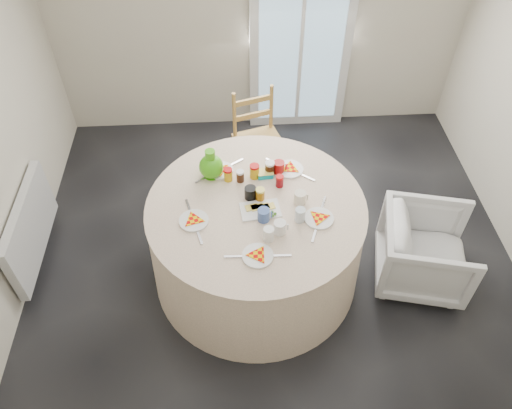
{
  "coord_description": "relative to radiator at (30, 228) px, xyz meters",
  "views": [
    {
      "loc": [
        -0.31,
        -2.49,
        3.38
      ],
      "look_at": [
        -0.16,
        -0.05,
        0.8
      ],
      "focal_mm": 35.0,
      "sensor_mm": 36.0,
      "label": 1
    }
  ],
  "objects": [
    {
      "name": "jar_cluster",
      "position": [
        1.77,
        -0.01,
        0.44
      ],
      "size": [
        0.47,
        0.3,
        0.13
      ],
      "primitive_type": null,
      "rotation": [
        0.0,
        0.0,
        0.22
      ],
      "color": "#AD7325",
      "rests_on": "table"
    },
    {
      "name": "butter_tub",
      "position": [
        1.87,
        0.05,
        0.41
      ],
      "size": [
        0.13,
        0.1,
        0.05
      ],
      "primitive_type": "cube",
      "rotation": [
        0.0,
        0.0,
        0.09
      ],
      "color": "#05A5B6",
      "rests_on": "table"
    },
    {
      "name": "glass_door",
      "position": [
        2.34,
        1.75,
        0.67
      ],
      "size": [
        1.0,
        0.08,
        2.1
      ],
      "primitive_type": "cube",
      "color": "silver",
      "rests_on": "floor"
    },
    {
      "name": "wooden_chair",
      "position": [
        1.88,
        0.86,
        0.09
      ],
      "size": [
        0.51,
        0.5,
        0.93
      ],
      "primitive_type": null,
      "rotation": [
        0.0,
        0.0,
        0.29
      ],
      "color": "#AB8543",
      "rests_on": "floor"
    },
    {
      "name": "cheese_platter",
      "position": [
        1.81,
        -0.3,
        0.39
      ],
      "size": [
        0.3,
        0.21,
        0.04
      ],
      "primitive_type": null,
      "rotation": [
        0.0,
        0.0,
        0.11
      ],
      "color": "silver",
      "rests_on": "table"
    },
    {
      "name": "mugs_glasses",
      "position": [
        1.92,
        -0.29,
        0.43
      ],
      "size": [
        0.83,
        0.83,
        0.12
      ],
      "primitive_type": null,
      "rotation": [
        0.0,
        0.0,
        -0.38
      ],
      "color": "gray",
      "rests_on": "table"
    },
    {
      "name": "wall_back",
      "position": [
        1.94,
        1.8,
        0.92
      ],
      "size": [
        4.0,
        0.02,
        2.6
      ],
      "primitive_type": "cube",
      "color": "#BCB5A3",
      "rests_on": "floor"
    },
    {
      "name": "radiator",
      "position": [
        0.0,
        0.0,
        0.0
      ],
      "size": [
        0.07,
        1.0,
        0.55
      ],
      "primitive_type": "cube",
      "color": "silver",
      "rests_on": "floor"
    },
    {
      "name": "floor",
      "position": [
        1.94,
        -0.2,
        -0.38
      ],
      "size": [
        4.0,
        4.0,
        0.0
      ],
      "primitive_type": "plane",
      "color": "black",
      "rests_on": "ground"
    },
    {
      "name": "armchair",
      "position": [
        3.09,
        -0.37,
        0.01
      ],
      "size": [
        0.77,
        0.8,
        0.69
      ],
      "primitive_type": "imported",
      "rotation": [
        0.0,
        0.0,
        1.34
      ],
      "color": "silver",
      "rests_on": "floor"
    },
    {
      "name": "table",
      "position": [
        1.78,
        -0.25,
        -0.01
      ],
      "size": [
        1.64,
        1.64,
        0.83
      ],
      "primitive_type": "cylinder",
      "color": "beige",
      "rests_on": "floor"
    },
    {
      "name": "green_pitcher",
      "position": [
        1.47,
        0.08,
        0.49
      ],
      "size": [
        0.2,
        0.2,
        0.24
      ],
      "primitive_type": null,
      "rotation": [
        0.0,
        0.0,
        -0.11
      ],
      "color": "#3EA811",
      "rests_on": "table"
    },
    {
      "name": "place_settings",
      "position": [
        1.78,
        -0.25,
        0.39
      ],
      "size": [
        1.46,
        1.46,
        0.02
      ],
      "primitive_type": null,
      "rotation": [
        0.0,
        0.0,
        0.38
      ],
      "color": "white",
      "rests_on": "table"
    }
  ]
}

